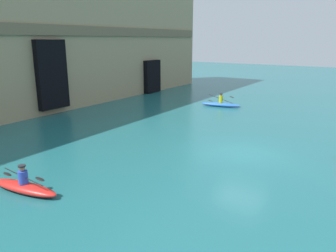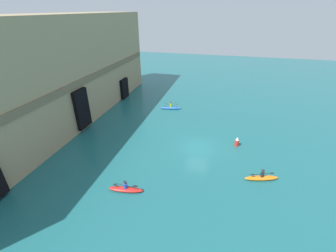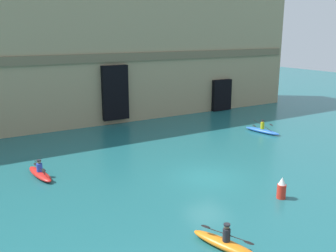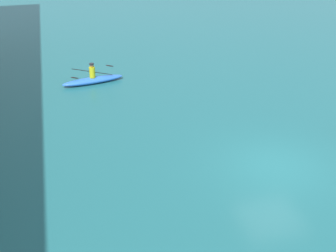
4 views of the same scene
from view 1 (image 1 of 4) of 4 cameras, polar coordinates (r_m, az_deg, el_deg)
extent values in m
plane|color=#1E6066|center=(16.86, 12.82, -4.66)|extent=(120.00, 120.00, 0.00)
cube|color=#9E8966|center=(28.84, -25.36, 16.27)|extent=(43.60, 7.08, 13.84)
cube|color=brown|center=(25.85, -20.82, 15.41)|extent=(42.73, 0.24, 0.77)
cube|color=black|center=(25.99, -19.71, 8.41)|extent=(2.50, 0.70, 5.06)
cube|color=black|center=(35.13, -2.89, 8.63)|extent=(2.37, 0.70, 3.38)
ellipsoid|color=blue|center=(28.14, 9.16, 3.69)|extent=(1.27, 3.44, 0.34)
cylinder|color=gold|center=(28.06, 9.20, 4.62)|extent=(0.32, 0.32, 0.59)
sphere|color=#9E704C|center=(27.99, 9.23, 5.41)|extent=(0.20, 0.20, 0.20)
cylinder|color=#232328|center=(27.98, 9.24, 5.57)|extent=(0.25, 0.25, 0.06)
cylinder|color=black|center=(28.05, 9.20, 4.68)|extent=(0.10, 2.14, 0.59)
ellipsoid|color=black|center=(28.46, 7.41, 4.38)|extent=(0.19, 0.44, 0.16)
ellipsoid|color=black|center=(27.67, 11.05, 4.97)|extent=(0.19, 0.44, 0.16)
ellipsoid|color=red|center=(13.53, -23.74, -9.79)|extent=(1.12, 3.16, 0.35)
cylinder|color=#2D47B7|center=(13.37, -23.92, -8.15)|extent=(0.35, 0.35, 0.49)
sphere|color=#9E704C|center=(13.24, -24.08, -6.73)|extent=(0.22, 0.22, 0.22)
cylinder|color=#232328|center=(13.21, -24.12, -6.37)|extent=(0.27, 0.27, 0.06)
cylinder|color=black|center=(13.36, -23.93, -8.05)|extent=(0.15, 2.14, 0.29)
ellipsoid|color=black|center=(14.14, -26.18, -7.54)|extent=(0.20, 0.45, 0.10)
ellipsoid|color=black|center=(12.60, -21.41, -8.61)|extent=(0.20, 0.45, 0.10)
camera|label=2|loc=(11.81, -133.77, 39.36)|focal=24.00mm
camera|label=3|loc=(12.00, 115.04, 8.20)|focal=40.00mm
camera|label=4|loc=(13.71, -55.50, 25.50)|focal=50.00mm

